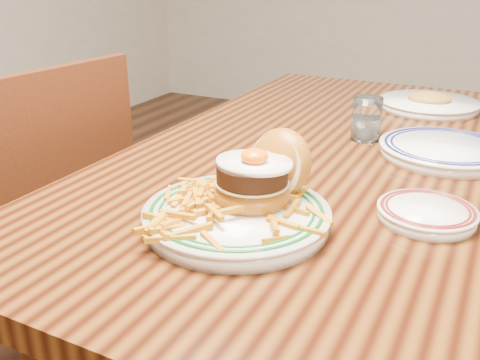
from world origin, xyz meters
The scene contains 7 objects.
table centered at (0.00, 0.00, 0.66)m, with size 0.85×1.60×0.75m.
chair_left centered at (-0.70, -0.25, 0.50)m, with size 0.47×0.47×0.94m.
main_plate centered at (0.00, -0.43, 0.79)m, with size 0.31×0.33×0.15m.
side_plate centered at (0.27, -0.28, 0.76)m, with size 0.17×0.17×0.03m.
rear_plate centered at (0.25, 0.07, 0.77)m, with size 0.29×0.29×0.03m.
water_glass centered at (0.06, 0.11, 0.80)m, with size 0.07×0.07×0.11m.
far_plate centered at (0.15, 0.49, 0.77)m, with size 0.29×0.29×0.05m.
Camera 1 is at (0.36, -1.16, 1.16)m, focal length 40.00 mm.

